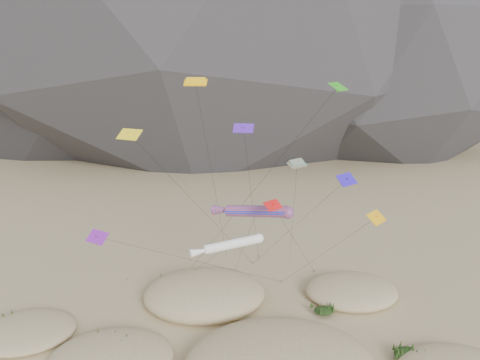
# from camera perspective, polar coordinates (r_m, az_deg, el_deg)

# --- Properties ---
(kite_stakes) EXTENTS (24.45, 7.86, 0.30)m
(kite_stakes) POSITION_cam_1_polar(r_m,az_deg,el_deg) (62.96, -1.50, -11.03)
(kite_stakes) COLOR #3F2D1E
(kite_stakes) RESTS_ON ground
(rainbow_tube_kite) EXTENTS (8.31, 12.30, 13.09)m
(rainbow_tube_kite) POSITION_cam_1_polar(r_m,az_deg,el_deg) (48.52, 1.69, -3.82)
(rainbow_tube_kite) COLOR #F35919
(rainbow_tube_kite) RESTS_ON ground
(white_tube_kite) EXTENTS (7.60, 17.94, 11.75)m
(white_tube_kite) POSITION_cam_1_polar(r_m,az_deg,el_deg) (42.80, -1.33, -7.91)
(white_tube_kite) COLOR white
(white_tube_kite) RESTS_ON ground
(orange_parafoil) EXTENTS (5.20, 14.89, 25.64)m
(orange_parafoil) POSITION_cam_1_polar(r_m,az_deg,el_deg) (47.04, -5.35, 11.35)
(orange_parafoil) COLOR yellow
(orange_parafoil) RESTS_ON ground
(multi_parafoil) EXTENTS (3.79, 15.04, 17.78)m
(multi_parafoil) POSITION_cam_1_polar(r_m,az_deg,el_deg) (46.78, 6.97, 1.78)
(multi_parafoil) COLOR red
(multi_parafoil) RESTS_ON ground
(delta_kites) EXTENTS (29.61, 20.69, 25.07)m
(delta_kites) POSITION_cam_1_polar(r_m,az_deg,el_deg) (45.53, 2.24, 0.44)
(delta_kites) COLOR red
(delta_kites) RESTS_ON ground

